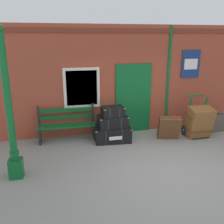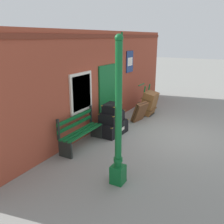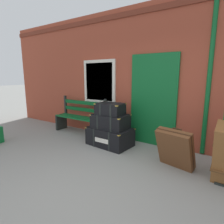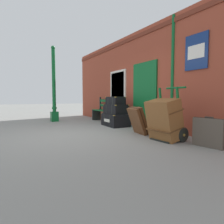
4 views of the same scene
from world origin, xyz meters
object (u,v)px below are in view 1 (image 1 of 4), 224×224
Objects in this scene: suitcase_brown at (169,128)px; suitcase_caramel at (217,123)px; lamp_post at (11,125)px; large_brown_trunk at (199,122)px; steamer_trunk_top at (113,111)px; porters_trolley at (195,127)px; steamer_trunk_base at (112,134)px; steamer_trunk_middle at (113,121)px; platform_bench at (67,125)px.

suitcase_caramel is (1.78, 0.30, -0.08)m from suitcase_brown.
lamp_post reaches higher than large_brown_trunk.
steamer_trunk_top is 2.56m from large_brown_trunk.
porters_trolley is at bearing 90.00° from large_brown_trunk.
lamp_post is 5.11m from large_brown_trunk.
suitcase_caramel is (0.85, 0.14, 0.01)m from porters_trolley.
steamer_trunk_middle reaches higher than steamer_trunk_base.
steamer_trunk_top is (-0.00, -0.01, 0.29)m from steamer_trunk_middle.
lamp_post reaches higher than suitcase_brown.
large_brown_trunk is at bearing -9.89° from platform_bench.
suitcase_brown reaches higher than suitcase_caramel.
platform_bench is 1.32× the size of porters_trolley.
platform_bench is 2.20× the size of suitcase_brown.
porters_trolley is at bearing 9.57° from suitcase_brown.
suitcase_caramel is (5.78, 1.45, -0.89)m from lamp_post.
steamer_trunk_middle is at bearing 172.69° from large_brown_trunk.
suitcase_brown is at bearing -12.78° from platform_bench.
porters_trolley is (2.51, -0.15, -0.31)m from steamer_trunk_middle.
steamer_trunk_middle is 2.54m from large_brown_trunk.
platform_bench is at bearing 164.80° from steamer_trunk_top.
porters_trolley reaches higher than steamer_trunk_middle.
porters_trolley is (2.51, -0.15, -0.60)m from steamer_trunk_top.
porters_trolley reaches higher than steamer_trunk_top.
large_brown_trunk is 1.31× the size of suitcase_brown.
suitcase_brown is at bearing 15.99° from lamp_post.
steamer_trunk_top is 0.52× the size of porters_trolley.
steamer_trunk_middle is at bearing 176.55° from porters_trolley.
lamp_post is 1.92× the size of platform_bench.
steamer_trunk_middle is at bearing 179.86° from suitcase_caramel.
suitcase_brown is at bearing -170.43° from porters_trolley.
steamer_trunk_base is at bearing 176.75° from porters_trolley.
steamer_trunk_base is at bearing 180.00° from suitcase_caramel.
steamer_trunk_base is 0.87× the size of porters_trolley.
platform_bench is at bearing 164.62° from steamer_trunk_base.
steamer_trunk_top is (0.01, 0.00, 0.66)m from steamer_trunk_base.
porters_trolley is (4.93, 1.30, -0.90)m from lamp_post.
lamp_post reaches higher than steamer_trunk_base.
platform_bench is (1.16, 1.79, -0.72)m from lamp_post.
porters_trolley is at bearing -3.31° from steamer_trunk_top.
suitcase_brown is at bearing -11.05° from steamer_trunk_middle.
porters_trolley is (3.77, -0.49, -0.17)m from platform_bench.
platform_bench is at bearing 165.07° from steamer_trunk_middle.
large_brown_trunk is 1.58× the size of suitcase_caramel.
steamer_trunk_base is 1.62m from suitcase_brown.
steamer_trunk_base is at bearing 30.98° from lamp_post.
lamp_post is 5.09× the size of suitcase_caramel.
large_brown_trunk reaches higher than suitcase_brown.
suitcase_brown is 1.21× the size of suitcase_caramel.
suitcase_brown reaches higher than steamer_trunk_base.
lamp_post is 2.90× the size of steamer_trunk_base.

